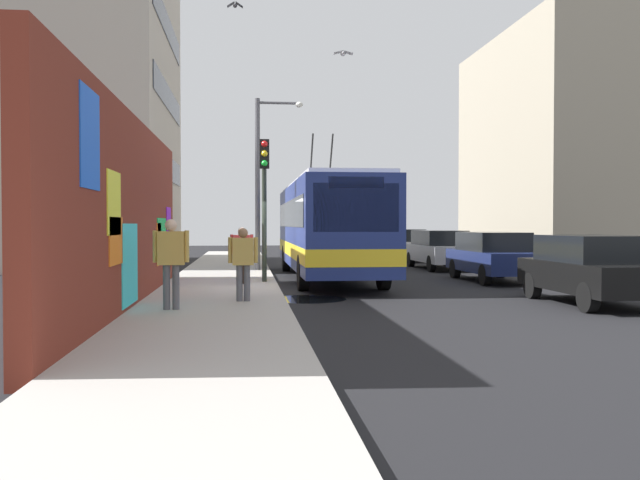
{
  "coord_description": "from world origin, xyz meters",
  "views": [
    {
      "loc": [
        -18.6,
        0.9,
        1.84
      ],
      "look_at": [
        1.39,
        -1.3,
        1.37
      ],
      "focal_mm": 38.08,
      "sensor_mm": 36.0,
      "label": 1
    }
  ],
  "objects_px": {
    "pedestrian_near_wall": "(171,256)",
    "pedestrian_midblock": "(242,251)",
    "pedestrian_at_curb": "(243,259)",
    "street_lamp": "(263,171)",
    "parked_car_white": "(404,244)",
    "parked_car_navy": "(493,255)",
    "city_bus": "(327,225)",
    "traffic_light": "(264,186)",
    "parked_car_silver": "(439,249)",
    "parked_car_black": "(593,268)"
  },
  "relations": [
    {
      "from": "parked_car_navy",
      "to": "pedestrian_at_curb",
      "type": "distance_m",
      "value": 10.01
    },
    {
      "from": "parked_car_black",
      "to": "parked_car_navy",
      "type": "height_order",
      "value": "same"
    },
    {
      "from": "city_bus",
      "to": "pedestrian_midblock",
      "type": "xyz_separation_m",
      "value": [
        -3.21,
        2.8,
        -0.72
      ]
    },
    {
      "from": "parked_car_white",
      "to": "parked_car_navy",
      "type": "bearing_deg",
      "value": -180.0
    },
    {
      "from": "traffic_light",
      "to": "street_lamp",
      "type": "distance_m",
      "value": 5.3
    },
    {
      "from": "parked_car_navy",
      "to": "parked_car_white",
      "type": "relative_size",
      "value": 0.97
    },
    {
      "from": "pedestrian_at_curb",
      "to": "street_lamp",
      "type": "distance_m",
      "value": 10.51
    },
    {
      "from": "parked_car_white",
      "to": "pedestrian_near_wall",
      "type": "xyz_separation_m",
      "value": [
        -19.65,
        9.36,
        0.38
      ]
    },
    {
      "from": "traffic_light",
      "to": "pedestrian_at_curb",
      "type": "bearing_deg",
      "value": 172.99
    },
    {
      "from": "street_lamp",
      "to": "parked_car_silver",
      "type": "bearing_deg",
      "value": -74.53
    },
    {
      "from": "pedestrian_at_curb",
      "to": "parked_car_white",
      "type": "bearing_deg",
      "value": -23.44
    },
    {
      "from": "parked_car_silver",
      "to": "street_lamp",
      "type": "xyz_separation_m",
      "value": [
        -2.01,
        7.25,
        2.95
      ]
    },
    {
      "from": "pedestrian_at_curb",
      "to": "traffic_light",
      "type": "height_order",
      "value": "traffic_light"
    },
    {
      "from": "pedestrian_near_wall",
      "to": "parked_car_black",
      "type": "bearing_deg",
      "value": -83.44
    },
    {
      "from": "parked_car_white",
      "to": "pedestrian_near_wall",
      "type": "bearing_deg",
      "value": 154.53
    },
    {
      "from": "parked_car_silver",
      "to": "pedestrian_near_wall",
      "type": "distance_m",
      "value": 16.39
    },
    {
      "from": "pedestrian_near_wall",
      "to": "pedestrian_midblock",
      "type": "xyz_separation_m",
      "value": [
        5.62,
        -1.36,
        -0.13
      ]
    },
    {
      "from": "city_bus",
      "to": "pedestrian_at_curb",
      "type": "distance_m",
      "value": 8.04
    },
    {
      "from": "parked_car_silver",
      "to": "pedestrian_midblock",
      "type": "relative_size",
      "value": 3.08
    },
    {
      "from": "parked_car_black",
      "to": "parked_car_white",
      "type": "bearing_deg",
      "value": 0.0
    },
    {
      "from": "parked_car_silver",
      "to": "parked_car_white",
      "type": "relative_size",
      "value": 1.08
    },
    {
      "from": "parked_car_white",
      "to": "pedestrian_at_curb",
      "type": "bearing_deg",
      "value": 156.56
    },
    {
      "from": "pedestrian_near_wall",
      "to": "street_lamp",
      "type": "height_order",
      "value": "street_lamp"
    },
    {
      "from": "parked_car_black",
      "to": "parked_car_white",
      "type": "xyz_separation_m",
      "value": [
        18.57,
        0.0,
        0.0
      ]
    },
    {
      "from": "parked_car_white",
      "to": "pedestrian_at_curb",
      "type": "distance_m",
      "value": 19.99
    },
    {
      "from": "pedestrian_at_curb",
      "to": "street_lamp",
      "type": "xyz_separation_m",
      "value": [
        10.13,
        -0.71,
        2.7
      ]
    },
    {
      "from": "pedestrian_midblock",
      "to": "pedestrian_at_curb",
      "type": "bearing_deg",
      "value": -179.32
    },
    {
      "from": "parked_car_white",
      "to": "street_lamp",
      "type": "height_order",
      "value": "street_lamp"
    },
    {
      "from": "pedestrian_near_wall",
      "to": "traffic_light",
      "type": "height_order",
      "value": "traffic_light"
    },
    {
      "from": "parked_car_white",
      "to": "pedestrian_midblock",
      "type": "distance_m",
      "value": 16.16
    },
    {
      "from": "pedestrian_midblock",
      "to": "city_bus",
      "type": "bearing_deg",
      "value": -41.09
    },
    {
      "from": "parked_car_navy",
      "to": "parked_car_white",
      "type": "bearing_deg",
      "value": 0.0
    },
    {
      "from": "parked_car_navy",
      "to": "parked_car_silver",
      "type": "height_order",
      "value": "same"
    },
    {
      "from": "pedestrian_at_curb",
      "to": "pedestrian_midblock",
      "type": "relative_size",
      "value": 1.0
    },
    {
      "from": "pedestrian_at_curb",
      "to": "city_bus",
      "type": "bearing_deg",
      "value": -20.09
    },
    {
      "from": "parked_car_silver",
      "to": "pedestrian_at_curb",
      "type": "relative_size",
      "value": 3.08
    },
    {
      "from": "city_bus",
      "to": "parked_car_navy",
      "type": "distance_m",
      "value": 5.48
    },
    {
      "from": "parked_car_black",
      "to": "street_lamp",
      "type": "bearing_deg",
      "value": 34.95
    },
    {
      "from": "city_bus",
      "to": "street_lamp",
      "type": "bearing_deg",
      "value": 38.08
    },
    {
      "from": "parked_car_white",
      "to": "parked_car_silver",
      "type": "bearing_deg",
      "value": -180.0
    },
    {
      "from": "parked_car_silver",
      "to": "parked_car_white",
      "type": "xyz_separation_m",
      "value": [
        6.2,
        0.0,
        -0.0
      ]
    },
    {
      "from": "parked_car_black",
      "to": "traffic_light",
      "type": "bearing_deg",
      "value": 55.09
    },
    {
      "from": "pedestrian_at_curb",
      "to": "pedestrian_near_wall",
      "type": "height_order",
      "value": "pedestrian_near_wall"
    },
    {
      "from": "city_bus",
      "to": "traffic_light",
      "type": "xyz_separation_m",
      "value": [
        -2.63,
        2.15,
        1.16
      ]
    },
    {
      "from": "pedestrian_midblock",
      "to": "street_lamp",
      "type": "xyz_separation_m",
      "value": [
        5.83,
        -0.76,
        2.71
      ]
    },
    {
      "from": "parked_car_white",
      "to": "traffic_light",
      "type": "distance_m",
      "value": 15.47
    },
    {
      "from": "street_lamp",
      "to": "parked_car_white",
      "type": "bearing_deg",
      "value": -41.45
    },
    {
      "from": "parked_car_silver",
      "to": "parked_car_white",
      "type": "bearing_deg",
      "value": 0.0
    },
    {
      "from": "parked_car_white",
      "to": "pedestrian_near_wall",
      "type": "height_order",
      "value": "pedestrian_near_wall"
    },
    {
      "from": "pedestrian_midblock",
      "to": "parked_car_white",
      "type": "bearing_deg",
      "value": -29.7
    }
  ]
}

